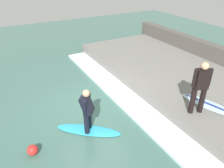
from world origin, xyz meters
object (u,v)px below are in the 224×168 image
surfer_waiting_near (201,85)px  marker_buoy (33,150)px  surfer_riding (87,109)px  surfboard_riding (89,130)px  surfboard_waiting_near (208,105)px

surfer_waiting_near → marker_buoy: size_ratio=5.77×
surfer_riding → surfboard_riding: bearing=0.0°
marker_buoy → surfboard_riding: bearing=4.5°
surfer_riding → surfer_waiting_near: 3.38m
surfboard_riding → surfer_waiting_near: surfer_waiting_near is taller
surfer_waiting_near → surfer_riding: bearing=156.7°
surfboard_riding → surfer_riding: 0.81m
surfer_waiting_near → surfboard_waiting_near: 1.13m
surfboard_waiting_near → marker_buoy: 5.53m
surfer_riding → surfboard_waiting_near: bearing=-19.0°
surfer_riding → marker_buoy: (-1.69, -0.13, -0.70)m
surfer_waiting_near → surfboard_waiting_near: surfer_waiting_near is taller
surfer_riding → surfboard_waiting_near: 3.94m
surfboard_riding → surfer_waiting_near: bearing=-23.3°
surfboard_waiting_near → marker_buoy: (-5.40, 1.14, -0.37)m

